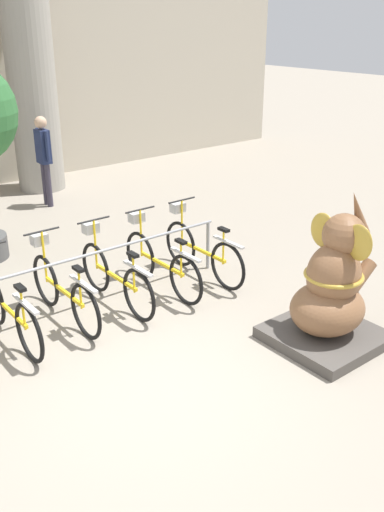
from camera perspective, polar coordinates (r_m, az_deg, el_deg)
name	(u,v)px	position (r m, az deg, el deg)	size (l,w,h in m)	color
ground_plane	(159,383)	(6.19, -3.30, -12.53)	(60.00, 60.00, 0.00)	gray
column_right	(30,65)	(12.83, -15.89, 17.89)	(1.25, 1.25, 5.16)	gray
bike_rack	(58,272)	(7.31, -13.22, -1.57)	(4.98, 0.05, 0.77)	gray
bicycle_2	(8,308)	(7.05, -17.91, -5.00)	(0.48, 1.79, 1.07)	black
bicycle_3	(63,289)	(7.33, -12.79, -3.28)	(0.48, 1.79, 1.07)	black
bicycle_4	(114,275)	(7.61, -7.77, -1.90)	(0.48, 1.79, 1.07)	black
bicycle_5	(160,262)	(7.95, -3.20, -0.58)	(0.48, 1.79, 1.07)	black
bicycle_6	(201,250)	(8.34, 0.94, 0.64)	(0.48, 1.79, 1.07)	black
elephant_statue	(331,293)	(6.80, 13.77, -3.63)	(1.20, 1.20, 1.84)	#4C4742
person_pedestrian	(44,153)	(11.75, -14.62, 9.98)	(0.24, 0.47, 1.79)	#383342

